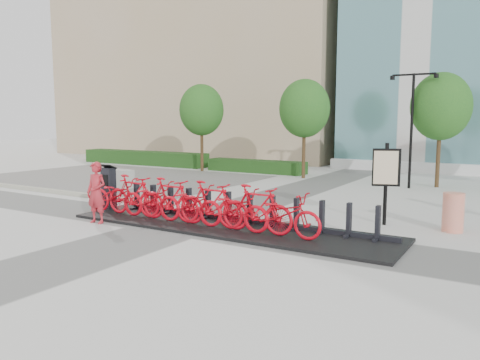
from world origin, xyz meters
The scene contains 25 objects.
ground centered at (0.00, 0.00, 0.00)m, with size 120.00×120.00×0.00m, color beige.
gravel_patch centered at (-10.00, 7.00, 0.01)m, with size 14.00×14.00×0.00m, color #4D4943.
curb centered at (-10.00, 1.90, 0.07)m, with size 14.00×0.25×0.15m, color #A09F8C.
hedge_a centered at (-14.00, 13.50, 0.45)m, with size 10.00×1.40×0.90m, color #153A18.
hedge_b centered at (-5.00, 13.20, 0.35)m, with size 6.00×1.20×0.70m, color #153A18.
tree_0 centered at (-8.00, 12.00, 3.59)m, with size 2.60×2.60×5.10m.
tree_1 centered at (-1.50, 12.00, 3.59)m, with size 2.60×2.60×5.10m.
tree_2 centered at (5.00, 12.00, 3.59)m, with size 2.60×2.60×5.10m.
streetlamp centered at (4.00, 11.00, 3.13)m, with size 2.00×0.20×5.00m.
dock_pad centered at (1.30, 0.30, 0.04)m, with size 9.60×2.40×0.08m, color black.
dock_rail_posts centered at (1.36, 0.77, 0.51)m, with size 8.02×0.50×0.85m, color black, non-canonical shape.
bike_0 centered at (-2.60, -0.05, 0.64)m, with size 0.75×2.14×1.13m, color red.
bike_1 centered at (-1.88, -0.05, 0.71)m, with size 0.59×2.08×1.25m, color red.
bike_2 centered at (-1.16, -0.05, 0.64)m, with size 0.75×2.14×1.13m, color red.
bike_3 centered at (-0.44, -0.05, 0.71)m, with size 0.59×2.08×1.25m, color red.
bike_4 centered at (0.28, -0.05, 0.64)m, with size 0.75×2.14×1.13m, color red.
bike_5 centered at (1.00, -0.05, 0.71)m, with size 0.59×2.08×1.25m, color red.
bike_6 centered at (1.72, -0.05, 0.64)m, with size 0.75×2.14×1.13m, color red.
bike_7 centered at (2.44, -0.05, 0.71)m, with size 0.59×2.08×1.25m, color red.
bike_8 centered at (3.16, -0.05, 0.64)m, with size 0.75×2.14×1.13m, color red.
kiosk centered at (-3.45, 0.44, 0.79)m, with size 0.49×0.42×1.48m.
worker_red centered at (-2.30, -1.11, 0.90)m, with size 0.65×0.43×1.79m, color #AF232D.
construction_barrel centered at (6.73, 3.08, 0.53)m, with size 0.55×0.55×1.05m, color #E62E00.
jersey_barrier centered at (-7.46, 4.48, 0.41)m, with size 2.13×0.58×0.82m, color #A0A09C.
map_sign centered at (4.95, 2.98, 1.56)m, with size 0.76×0.39×2.35m.
Camera 1 is at (8.23, -10.42, 2.97)m, focal length 35.00 mm.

